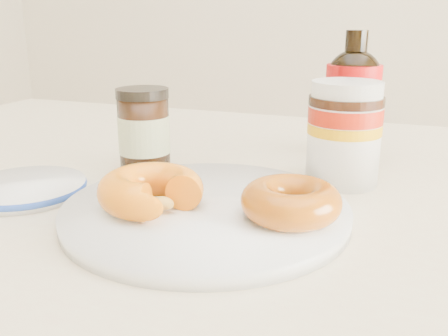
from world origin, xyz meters
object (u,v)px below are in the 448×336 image
(dining_table, at_px, (271,271))
(dark_jar, at_px, (144,131))
(donut_bitten, at_px, (151,190))
(plate, at_px, (206,210))
(nutella_jar, at_px, (344,129))
(syrup_bottle, at_px, (352,95))
(blue_rim_saucer, at_px, (25,188))
(donut_whole, at_px, (291,201))

(dining_table, bearing_deg, dark_jar, 164.79)
(donut_bitten, distance_m, dark_jar, 0.17)
(dark_jar, bearing_deg, donut_bitten, -59.18)
(plate, relative_size, nutella_jar, 2.34)
(nutella_jar, bearing_deg, dark_jar, -171.68)
(plate, distance_m, syrup_bottle, 0.30)
(nutella_jar, distance_m, syrup_bottle, 0.12)
(nutella_jar, xyz_separation_m, blue_rim_saucer, (-0.32, -0.16, -0.06))
(blue_rim_saucer, bearing_deg, nutella_jar, 26.62)
(donut_bitten, height_order, donut_whole, donut_bitten)
(dining_table, relative_size, plate, 5.13)
(donut_bitten, relative_size, syrup_bottle, 0.59)
(dining_table, bearing_deg, donut_whole, -64.61)
(donut_whole, xyz_separation_m, blue_rim_saucer, (-0.29, -0.00, -0.02))
(donut_whole, distance_m, blue_rim_saucer, 0.29)
(dining_table, bearing_deg, plate, -125.58)
(plate, relative_size, donut_bitten, 2.77)
(donut_whole, height_order, dark_jar, dark_jar)
(syrup_bottle, xyz_separation_m, blue_rim_saucer, (-0.31, -0.28, -0.08))
(donut_bitten, height_order, syrup_bottle, syrup_bottle)
(plate, xyz_separation_m, donut_bitten, (-0.04, -0.03, 0.02))
(dining_table, height_order, nutella_jar, nutella_jar)
(syrup_bottle, bearing_deg, dining_table, -104.46)
(syrup_bottle, xyz_separation_m, dark_jar, (-0.23, -0.16, -0.03))
(blue_rim_saucer, bearing_deg, dining_table, 16.35)
(blue_rim_saucer, bearing_deg, dark_jar, 57.36)
(nutella_jar, distance_m, dark_jar, 0.24)
(syrup_bottle, distance_m, blue_rim_saucer, 0.42)
(donut_bitten, bearing_deg, donut_whole, 0.06)
(nutella_jar, bearing_deg, donut_bitten, -130.75)
(dining_table, relative_size, nutella_jar, 11.99)
(donut_bitten, bearing_deg, syrup_bottle, 55.12)
(plate, height_order, donut_bitten, donut_bitten)
(dining_table, height_order, blue_rim_saucer, blue_rim_saucer)
(dark_jar, bearing_deg, dining_table, -15.21)
(blue_rim_saucer, bearing_deg, syrup_bottle, 42.12)
(donut_bitten, xyz_separation_m, dark_jar, (-0.08, 0.14, 0.02))
(blue_rim_saucer, bearing_deg, donut_whole, 0.37)
(plate, distance_m, donut_bitten, 0.06)
(dining_table, height_order, syrup_bottle, syrup_bottle)
(nutella_jar, height_order, dark_jar, nutella_jar)
(donut_bitten, distance_m, nutella_jar, 0.23)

